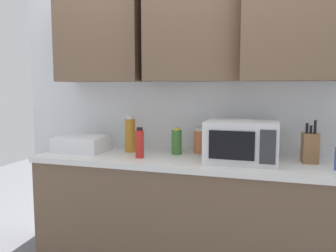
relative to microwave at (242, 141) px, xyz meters
name	(u,v)px	position (x,y,z in m)	size (l,w,h in m)	color
wall_back_with_cabinets	(193,65)	(-0.40, 0.24, 0.53)	(3.07, 0.57, 2.60)	white
counter_run	(185,217)	(-0.40, 0.01, -0.59)	(2.20, 0.63, 0.90)	brown
microwave	(242,141)	(0.00, 0.00, 0.00)	(0.48, 0.37, 0.28)	silver
dish_rack	(82,144)	(-1.24, 0.01, -0.08)	(0.38, 0.30, 0.12)	silver
knife_block	(310,147)	(0.44, 0.10, -0.04)	(0.11, 0.13, 0.29)	brown
bottle_green_oil	(177,142)	(-0.50, 0.12, -0.04)	(0.08, 0.08, 0.20)	#386B2D
bottle_amber_vinegar	(130,135)	(-0.87, 0.11, 0.00)	(0.08, 0.08, 0.28)	#AD701E
bottle_red_sauce	(140,143)	(-0.71, -0.09, -0.03)	(0.06, 0.06, 0.22)	red
bottle_spice_jar	(199,141)	(-0.34, 0.21, -0.05)	(0.08, 0.08, 0.20)	#BC6638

